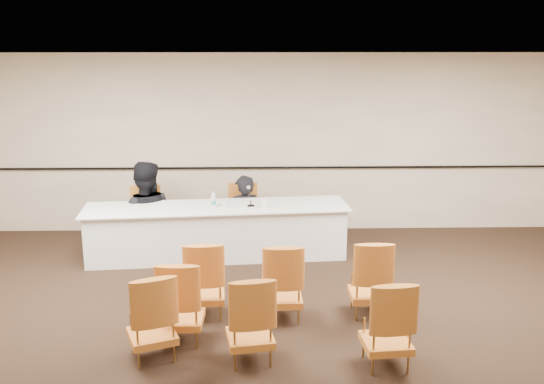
% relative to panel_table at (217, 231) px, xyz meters
% --- Properties ---
extents(floor, '(10.00, 10.00, 0.00)m').
position_rel_panel_table_xyz_m(floor, '(0.76, -2.67, -0.39)').
color(floor, black).
rests_on(floor, ground).
extents(ceiling, '(10.00, 10.00, 0.00)m').
position_rel_panel_table_xyz_m(ceiling, '(0.76, -2.67, 2.61)').
color(ceiling, silver).
rests_on(ceiling, ground).
extents(wall_back, '(10.00, 0.04, 3.00)m').
position_rel_panel_table_xyz_m(wall_back, '(0.76, 1.33, 1.11)').
color(wall_back, beige).
rests_on(wall_back, ground).
extents(wall_rail, '(9.80, 0.04, 0.03)m').
position_rel_panel_table_xyz_m(wall_rail, '(0.76, 1.29, 0.71)').
color(wall_rail, black).
rests_on(wall_rail, wall_back).
extents(panel_table, '(3.99, 1.23, 0.79)m').
position_rel_panel_table_xyz_m(panel_table, '(0.00, 0.00, 0.00)').
color(panel_table, white).
rests_on(panel_table, ground).
extents(panelist_main, '(0.68, 0.55, 1.61)m').
position_rel_panel_table_xyz_m(panelist_main, '(0.39, 0.61, -0.08)').
color(panelist_main, black).
rests_on(panelist_main, ground).
extents(panelist_main_chair, '(0.54, 0.54, 0.95)m').
position_rel_panel_table_xyz_m(panelist_main_chair, '(0.39, 0.61, 0.08)').
color(panelist_main_chair, orange).
rests_on(panelist_main_chair, ground).
extents(panelist_second, '(0.99, 0.80, 1.96)m').
position_rel_panel_table_xyz_m(panelist_second, '(-1.16, 0.48, 0.01)').
color(panelist_second, black).
rests_on(panelist_second, ground).
extents(panelist_second_chair, '(0.54, 0.54, 0.95)m').
position_rel_panel_table_xyz_m(panelist_second_chair, '(-1.16, 0.48, 0.08)').
color(panelist_second_chair, orange).
rests_on(panelist_second_chair, ground).
extents(papers, '(0.37, 0.33, 0.00)m').
position_rel_panel_table_xyz_m(papers, '(0.56, -0.04, 0.40)').
color(papers, white).
rests_on(papers, panel_table).
extents(microphone, '(0.15, 0.22, 0.29)m').
position_rel_panel_table_xyz_m(microphone, '(0.51, -0.01, 0.54)').
color(microphone, black).
rests_on(microphone, panel_table).
extents(water_bottle, '(0.09, 0.09, 0.23)m').
position_rel_panel_table_xyz_m(water_bottle, '(-0.04, -0.01, 0.51)').
color(water_bottle, teal).
rests_on(water_bottle, panel_table).
extents(drinking_glass, '(0.07, 0.07, 0.10)m').
position_rel_panel_table_xyz_m(drinking_glass, '(0.12, -0.04, 0.44)').
color(drinking_glass, white).
rests_on(drinking_glass, panel_table).
extents(coffee_cup, '(0.09, 0.09, 0.13)m').
position_rel_panel_table_xyz_m(coffee_cup, '(0.71, -0.10, 0.46)').
color(coffee_cup, white).
rests_on(coffee_cup, panel_table).
extents(aud_chair_front_left, '(0.53, 0.53, 0.95)m').
position_rel_panel_table_xyz_m(aud_chair_front_left, '(-0.02, -2.02, 0.08)').
color(aud_chair_front_left, orange).
rests_on(aud_chair_front_left, ground).
extents(aud_chair_front_mid, '(0.51, 0.51, 0.95)m').
position_rel_panel_table_xyz_m(aud_chair_front_mid, '(0.90, -2.12, 0.08)').
color(aud_chair_front_mid, orange).
rests_on(aud_chair_front_mid, ground).
extents(aud_chair_front_right, '(0.50, 0.50, 0.95)m').
position_rel_panel_table_xyz_m(aud_chair_front_right, '(1.94, -2.03, 0.08)').
color(aud_chair_front_right, orange).
rests_on(aud_chair_front_right, ground).
extents(aud_chair_back_left, '(0.65, 0.65, 0.95)m').
position_rel_panel_table_xyz_m(aud_chair_back_left, '(-0.48, -3.01, 0.08)').
color(aud_chair_back_left, orange).
rests_on(aud_chair_back_left, ground).
extents(aud_chair_back_mid, '(0.57, 0.57, 0.95)m').
position_rel_panel_table_xyz_m(aud_chair_back_mid, '(0.53, -3.08, 0.08)').
color(aud_chair_back_mid, orange).
rests_on(aud_chair_back_mid, ground).
extents(aud_chair_back_right, '(0.54, 0.54, 0.95)m').
position_rel_panel_table_xyz_m(aud_chair_back_right, '(1.90, -3.22, 0.08)').
color(aud_chair_back_right, orange).
rests_on(aud_chair_back_right, ground).
extents(aud_chair_extra, '(0.51, 0.51, 0.95)m').
position_rel_panel_table_xyz_m(aud_chair_extra, '(-0.22, -2.65, 0.08)').
color(aud_chair_extra, orange).
rests_on(aud_chair_extra, ground).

